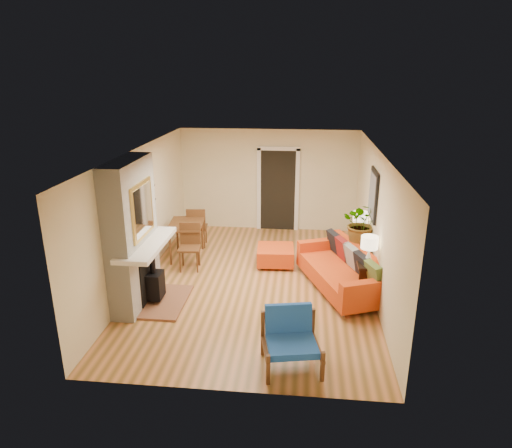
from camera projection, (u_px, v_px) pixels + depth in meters
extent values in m
plane|color=#D18650|center=(255.00, 282.00, 9.05)|extent=(6.50, 6.50, 0.00)
plane|color=white|center=(255.00, 151.00, 8.21)|extent=(6.50, 6.50, 0.00)
plane|color=#F3E5BE|center=(268.00, 180.00, 11.69)|extent=(4.50, 0.00, 4.50)
plane|color=#F3E5BE|center=(227.00, 303.00, 5.57)|extent=(4.50, 0.00, 4.50)
plane|color=#F3E5BE|center=(140.00, 216.00, 8.85)|extent=(0.00, 6.50, 6.50)
plane|color=#F3E5BE|center=(376.00, 224.00, 8.40)|extent=(0.00, 6.50, 6.50)
cube|color=black|center=(278.00, 190.00, 11.71)|extent=(0.88, 0.06, 2.10)
cube|color=white|center=(259.00, 190.00, 11.75)|extent=(0.10, 0.08, 2.18)
cube|color=white|center=(297.00, 191.00, 11.66)|extent=(0.10, 0.08, 2.18)
cube|color=white|center=(279.00, 148.00, 11.36)|extent=(1.08, 0.08, 0.10)
cube|color=black|center=(373.00, 195.00, 8.64)|extent=(0.04, 0.85, 0.95)
cube|color=slate|center=(372.00, 195.00, 8.64)|extent=(0.01, 0.70, 0.80)
cube|color=black|center=(147.00, 205.00, 9.14)|extent=(0.06, 0.95, 0.02)
cube|color=black|center=(146.00, 191.00, 9.04)|extent=(0.06, 0.95, 0.02)
cube|color=white|center=(129.00, 203.00, 7.71)|extent=(0.42, 1.50, 1.48)
cube|color=white|center=(135.00, 273.00, 8.13)|extent=(0.42, 1.50, 1.12)
cube|color=white|center=(147.00, 244.00, 7.92)|extent=(0.60, 1.68, 0.08)
cube|color=black|center=(148.00, 279.00, 8.14)|extent=(0.03, 0.72, 0.78)
cube|color=brown|center=(165.00, 301.00, 8.25)|extent=(0.75, 1.30, 0.04)
cube|color=black|center=(154.00, 285.00, 8.16)|extent=(0.30, 0.36, 0.48)
cylinder|color=black|center=(152.00, 262.00, 8.02)|extent=(0.10, 0.10, 0.40)
cube|color=gold|center=(142.00, 210.00, 7.72)|extent=(0.04, 0.95, 0.95)
cube|color=silver|center=(143.00, 210.00, 7.72)|extent=(0.01, 0.82, 0.82)
cylinder|color=silver|center=(344.00, 314.00, 7.76)|extent=(0.05, 0.05, 0.11)
cylinder|color=silver|center=(383.00, 308.00, 7.94)|extent=(0.05, 0.05, 0.11)
cylinder|color=silver|center=(303.00, 268.00, 9.55)|extent=(0.05, 0.05, 0.11)
cylinder|color=silver|center=(335.00, 264.00, 9.74)|extent=(0.05, 0.05, 0.11)
cube|color=red|center=(340.00, 276.00, 8.68)|extent=(1.69, 2.41, 0.32)
cube|color=red|center=(359.00, 258.00, 8.66)|extent=(1.00, 2.15, 0.37)
cube|color=red|center=(367.00, 287.00, 7.67)|extent=(0.96, 0.52, 0.21)
cube|color=red|center=(320.00, 245.00, 9.52)|extent=(0.96, 0.52, 0.21)
cube|color=#4F642A|center=(374.00, 275.00, 7.83)|extent=(0.35, 0.47, 0.44)
cube|color=black|center=(363.00, 265.00, 8.22)|extent=(0.35, 0.47, 0.44)
cube|color=gray|center=(352.00, 256.00, 8.61)|extent=(0.35, 0.47, 0.44)
cube|color=maroon|center=(343.00, 249.00, 8.95)|extent=(0.35, 0.47, 0.44)
cube|color=black|center=(334.00, 242.00, 9.33)|extent=(0.35, 0.47, 0.44)
cylinder|color=silver|center=(260.00, 269.00, 9.57)|extent=(0.04, 0.04, 0.06)
cylinder|color=silver|center=(290.00, 269.00, 9.54)|extent=(0.04, 0.04, 0.06)
cylinder|color=silver|center=(261.00, 257.00, 10.17)|extent=(0.04, 0.04, 0.06)
cylinder|color=silver|center=(290.00, 258.00, 10.14)|extent=(0.04, 0.04, 0.06)
cube|color=red|center=(275.00, 255.00, 9.79)|extent=(0.81, 0.81, 0.33)
cube|color=brown|center=(265.00, 350.00, 6.34)|extent=(0.20, 0.76, 0.05)
cube|color=brown|center=(268.00, 370.00, 6.05)|extent=(0.06, 0.06, 0.45)
cube|color=brown|center=(263.00, 333.00, 6.64)|extent=(0.06, 0.06, 0.72)
cube|color=brown|center=(317.00, 347.00, 6.41)|extent=(0.20, 0.76, 0.05)
cube|color=brown|center=(323.00, 367.00, 6.11)|extent=(0.06, 0.06, 0.45)
cube|color=brown|center=(312.00, 331.00, 6.71)|extent=(0.06, 0.06, 0.72)
cube|color=blue|center=(292.00, 344.00, 6.35)|extent=(0.79, 0.76, 0.10)
cube|color=blue|center=(288.00, 318.00, 6.56)|extent=(0.70, 0.30, 0.42)
cube|color=brown|center=(186.00, 224.00, 10.03)|extent=(0.83, 1.11, 0.04)
cylinder|color=brown|center=(170.00, 248.00, 9.74)|extent=(0.05, 0.05, 0.75)
cylinder|color=brown|center=(197.00, 248.00, 9.74)|extent=(0.05, 0.05, 0.75)
cylinder|color=brown|center=(177.00, 234.00, 10.58)|extent=(0.05, 0.05, 0.75)
cylinder|color=brown|center=(202.00, 234.00, 10.58)|extent=(0.05, 0.05, 0.75)
cube|color=brown|center=(189.00, 248.00, 9.49)|extent=(0.48, 0.48, 0.04)
cube|color=brown|center=(190.00, 233.00, 9.60)|extent=(0.44, 0.09, 0.48)
cylinder|color=brown|center=(180.00, 262.00, 9.40)|extent=(0.04, 0.04, 0.46)
cylinder|color=brown|center=(197.00, 262.00, 9.40)|extent=(0.04, 0.04, 0.46)
cylinder|color=brown|center=(183.00, 256.00, 9.73)|extent=(0.04, 0.04, 0.46)
cylinder|color=brown|center=(199.00, 256.00, 9.73)|extent=(0.04, 0.04, 0.46)
cube|color=brown|center=(197.00, 227.00, 10.77)|extent=(0.48, 0.48, 0.04)
cube|color=brown|center=(196.00, 219.00, 10.49)|extent=(0.44, 0.09, 0.48)
cylinder|color=brown|center=(189.00, 239.00, 10.68)|extent=(0.04, 0.04, 0.46)
cylinder|color=brown|center=(204.00, 239.00, 10.68)|extent=(0.04, 0.04, 0.46)
cylinder|color=brown|center=(192.00, 234.00, 11.01)|extent=(0.04, 0.04, 0.46)
cylinder|color=brown|center=(206.00, 234.00, 11.01)|extent=(0.04, 0.04, 0.46)
cube|color=black|center=(363.00, 250.00, 8.78)|extent=(0.34, 1.85, 0.05)
cube|color=black|center=(367.00, 287.00, 8.09)|extent=(0.30, 0.04, 0.68)
cube|color=black|center=(357.00, 251.00, 9.69)|extent=(0.30, 0.04, 0.68)
cone|color=white|center=(368.00, 257.00, 8.00)|extent=(0.18, 0.18, 0.30)
cylinder|color=white|center=(369.00, 248.00, 7.95)|extent=(0.03, 0.03, 0.06)
cylinder|color=#FFEABF|center=(370.00, 242.00, 7.91)|extent=(0.30, 0.30, 0.22)
cone|color=white|center=(359.00, 230.00, 9.36)|extent=(0.18, 0.18, 0.30)
cylinder|color=white|center=(360.00, 222.00, 9.30)|extent=(0.03, 0.03, 0.06)
cylinder|color=#FFEABF|center=(360.00, 217.00, 9.27)|extent=(0.30, 0.30, 0.22)
imported|color=#1E5919|center=(362.00, 223.00, 8.91)|extent=(0.82, 0.72, 0.86)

